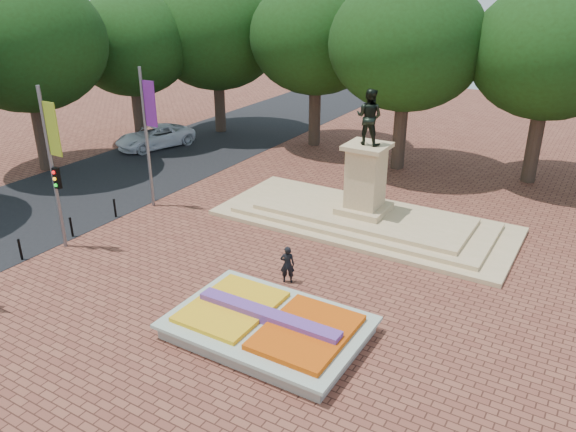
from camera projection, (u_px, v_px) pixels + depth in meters
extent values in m
plane|color=brown|center=(275.00, 299.00, 20.62)|extent=(90.00, 90.00, 0.00)
cube|color=black|center=(96.00, 186.00, 31.60)|extent=(9.00, 90.00, 0.02)
cube|color=gray|center=(268.00, 329.00, 18.48)|extent=(6.00, 4.00, 0.45)
cube|color=beige|center=(268.00, 322.00, 18.37)|extent=(6.30, 4.30, 0.12)
cube|color=#DF5F0C|center=(307.00, 332.00, 17.64)|extent=(2.60, 3.40, 0.22)
cube|color=yellow|center=(232.00, 307.00, 19.01)|extent=(2.60, 3.40, 0.18)
cube|color=#52328B|center=(268.00, 317.00, 18.28)|extent=(5.20, 0.55, 0.38)
cube|color=tan|center=(363.00, 221.00, 26.88)|extent=(14.00, 6.00, 0.20)
cube|color=tan|center=(363.00, 217.00, 26.80)|extent=(12.00, 5.00, 0.20)
cube|color=tan|center=(364.00, 213.00, 26.72)|extent=(10.00, 4.00, 0.20)
cube|color=tan|center=(364.00, 208.00, 26.62)|extent=(2.20, 2.20, 0.30)
cube|color=tan|center=(366.00, 178.00, 26.00)|extent=(1.50, 1.50, 2.80)
cube|color=tan|center=(367.00, 146.00, 25.41)|extent=(1.90, 1.90, 0.20)
imported|color=black|center=(369.00, 117.00, 24.87)|extent=(1.22, 0.95, 2.50)
cylinder|color=#34271C|center=(220.00, 106.00, 41.53)|extent=(0.80, 0.80, 4.00)
ellipsoid|color=black|center=(217.00, 40.00, 39.66)|extent=(8.80, 8.80, 7.48)
cylinder|color=#34271C|center=(316.00, 119.00, 37.76)|extent=(0.80, 0.80, 4.00)
ellipsoid|color=black|center=(317.00, 47.00, 35.90)|extent=(8.80, 8.80, 7.48)
cylinder|color=#34271C|center=(416.00, 133.00, 34.47)|extent=(0.80, 0.80, 4.00)
ellipsoid|color=black|center=(423.00, 54.00, 32.61)|extent=(8.80, 8.80, 7.48)
cylinder|color=#34271C|center=(537.00, 150.00, 31.18)|extent=(0.80, 0.80, 4.00)
ellipsoid|color=black|center=(553.00, 63.00, 29.32)|extent=(8.80, 8.80, 7.48)
cylinder|color=#34271C|center=(39.00, 142.00, 32.96)|extent=(0.80, 0.80, 3.84)
ellipsoid|color=black|center=(24.00, 63.00, 31.17)|extent=(8.40, 8.40, 7.14)
cylinder|color=#34271C|center=(137.00, 115.00, 39.26)|extent=(0.80, 0.80, 3.84)
ellipsoid|color=black|center=(130.00, 48.00, 37.48)|extent=(8.40, 8.40, 7.14)
cylinder|color=slate|center=(53.00, 170.00, 23.23)|extent=(0.16, 0.16, 7.00)
cube|color=#94AA22|center=(52.00, 129.00, 22.30)|extent=(0.70, 0.04, 2.20)
cylinder|color=slate|center=(147.00, 139.00, 27.57)|extent=(0.16, 0.16, 7.00)
cube|color=#6A1E81|center=(150.00, 104.00, 26.64)|extent=(0.70, 0.04, 2.20)
cube|color=black|center=(57.00, 178.00, 23.26)|extent=(0.28, 0.18, 0.90)
cylinder|color=black|center=(20.00, 250.00, 23.26)|extent=(0.10, 0.10, 0.90)
sphere|color=black|center=(18.00, 240.00, 23.07)|extent=(0.12, 0.12, 0.12)
cylinder|color=black|center=(71.00, 228.00, 25.31)|extent=(0.10, 0.10, 0.90)
sphere|color=black|center=(70.00, 218.00, 25.12)|extent=(0.12, 0.12, 0.12)
cylinder|color=black|center=(115.00, 209.00, 27.36)|extent=(0.10, 0.10, 0.90)
sphere|color=black|center=(114.00, 200.00, 27.17)|extent=(0.12, 0.12, 0.12)
cylinder|color=black|center=(152.00, 192.00, 29.41)|extent=(0.10, 0.10, 0.90)
sphere|color=black|center=(152.00, 184.00, 29.22)|extent=(0.12, 0.12, 0.12)
imported|color=white|center=(155.00, 137.00, 38.34)|extent=(4.06, 5.86, 1.49)
imported|color=black|center=(287.00, 264.00, 21.47)|extent=(0.66, 0.57, 1.53)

